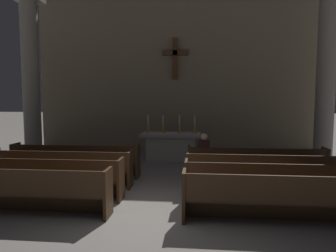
% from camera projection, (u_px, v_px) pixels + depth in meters
% --- Properties ---
extents(ground_plane, '(80.00, 80.00, 0.00)m').
position_uv_depth(ground_plane, '(146.00, 218.00, 6.03)').
color(ground_plane, gray).
extents(pew_left_row_1, '(3.74, 0.50, 0.95)m').
position_uv_depth(pew_left_row_1, '(17.00, 191.00, 6.20)').
color(pew_left_row_1, '#422B19').
rests_on(pew_left_row_1, ground).
extents(pew_left_row_2, '(3.74, 0.50, 0.95)m').
position_uv_depth(pew_left_row_2, '(42.00, 178.00, 7.18)').
color(pew_left_row_2, '#422B19').
rests_on(pew_left_row_2, ground).
extents(pew_left_row_3, '(3.74, 0.50, 0.95)m').
position_uv_depth(pew_left_row_3, '(60.00, 168.00, 8.16)').
color(pew_left_row_3, '#422B19').
rests_on(pew_left_row_3, ground).
extents(pew_left_row_4, '(3.74, 0.50, 0.95)m').
position_uv_depth(pew_left_row_4, '(75.00, 160.00, 9.13)').
color(pew_left_row_4, '#422B19').
rests_on(pew_left_row_4, ground).
extents(pew_right_row_1, '(3.74, 0.50, 0.95)m').
position_uv_depth(pew_right_row_1, '(285.00, 199.00, 5.70)').
color(pew_right_row_1, '#422B19').
rests_on(pew_right_row_1, ground).
extents(pew_right_row_2, '(3.74, 0.50, 0.95)m').
position_uv_depth(pew_right_row_2, '(273.00, 184.00, 6.68)').
color(pew_right_row_2, '#422B19').
rests_on(pew_right_row_2, ground).
extents(pew_right_row_3, '(3.74, 0.50, 0.95)m').
position_uv_depth(pew_right_row_3, '(263.00, 173.00, 7.66)').
color(pew_right_row_3, '#422B19').
rests_on(pew_right_row_3, ground).
extents(pew_right_row_4, '(3.74, 0.50, 0.95)m').
position_uv_depth(pew_right_row_4, '(256.00, 164.00, 8.64)').
color(pew_right_row_4, '#422B19').
rests_on(pew_right_row_4, ground).
extents(column_left_second, '(0.96, 0.96, 6.05)m').
position_uv_depth(column_left_second, '(31.00, 81.00, 12.02)').
color(column_left_second, '#9E998E').
rests_on(column_left_second, ground).
extents(column_right_second, '(0.96, 0.96, 6.05)m').
position_uv_depth(column_right_second, '(326.00, 79.00, 10.98)').
color(column_right_second, '#9E998E').
rests_on(column_right_second, ground).
extents(altar, '(2.20, 0.90, 1.01)m').
position_uv_depth(altar, '(171.00, 146.00, 11.48)').
color(altar, '#A8A399').
rests_on(altar, ground).
extents(candlestick_outer_left, '(0.16, 0.16, 0.65)m').
position_uv_depth(candlestick_outer_left, '(148.00, 127.00, 11.50)').
color(candlestick_outer_left, '#B79338').
rests_on(candlestick_outer_left, altar).
extents(candlestick_inner_left, '(0.16, 0.16, 0.65)m').
position_uv_depth(candlestick_inner_left, '(163.00, 127.00, 11.45)').
color(candlestick_inner_left, '#B79338').
rests_on(candlestick_inner_left, altar).
extents(candlestick_inner_right, '(0.16, 0.16, 0.65)m').
position_uv_depth(candlestick_inner_right, '(179.00, 127.00, 11.39)').
color(candlestick_inner_right, '#B79338').
rests_on(candlestick_inner_right, altar).
extents(candlestick_outer_right, '(0.16, 0.16, 0.65)m').
position_uv_depth(candlestick_outer_right, '(195.00, 128.00, 11.34)').
color(candlestick_outer_right, '#B79338').
rests_on(candlestick_outer_right, altar).
extents(apse_with_cross, '(11.85, 0.45, 7.07)m').
position_uv_depth(apse_with_cross, '(176.00, 68.00, 13.35)').
color(apse_with_cross, gray).
rests_on(apse_with_cross, ground).
extents(lone_worshipper, '(0.32, 0.43, 1.32)m').
position_uv_depth(lone_worshipper, '(204.00, 155.00, 8.79)').
color(lone_worshipper, '#26262B').
rests_on(lone_worshipper, ground).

